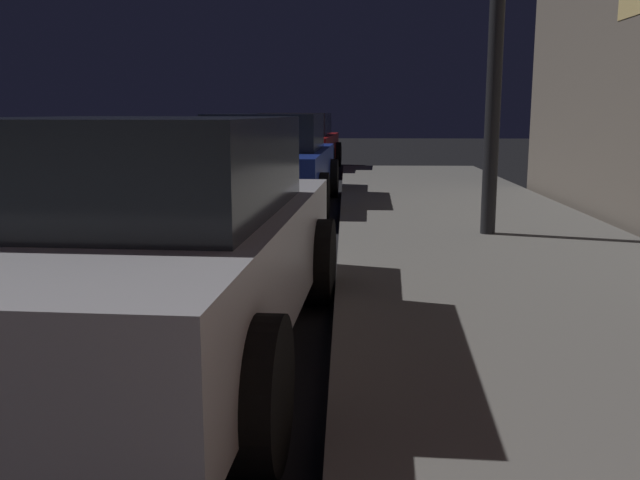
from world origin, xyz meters
TOP-DOWN VIEW (x-y plane):
  - car_silver at (2.85, 4.66)m, footprint 2.30×4.20m
  - car_blue at (2.85, 11.42)m, footprint 2.18×4.39m
  - car_red at (2.85, 18.18)m, footprint 2.18×4.54m

SIDE VIEW (x-z plane):
  - car_red at x=2.85m, z-range -0.01..1.42m
  - car_blue at x=2.85m, z-range -0.01..1.42m
  - car_silver at x=2.85m, z-range 0.00..1.43m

